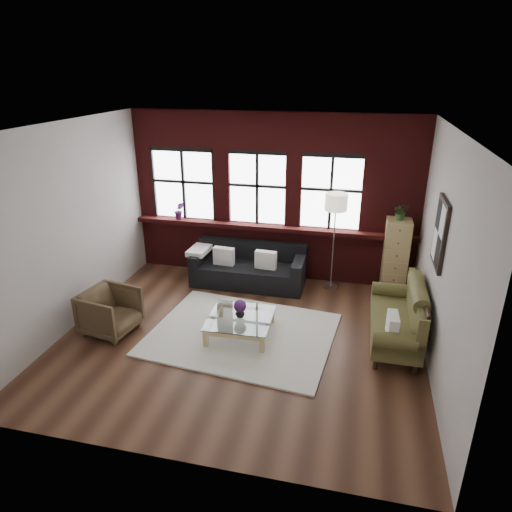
% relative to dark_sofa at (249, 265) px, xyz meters
% --- Properties ---
extents(floor, '(5.50, 5.50, 0.00)m').
position_rel_dark_sofa_xyz_m(floor, '(0.35, -1.90, -0.39)').
color(floor, '#3D2316').
rests_on(floor, ground).
extents(ceiling, '(5.50, 5.50, 0.00)m').
position_rel_dark_sofa_xyz_m(ceiling, '(0.35, -1.90, 2.81)').
color(ceiling, white).
rests_on(ceiling, ground).
extents(wall_back, '(5.50, 0.00, 5.50)m').
position_rel_dark_sofa_xyz_m(wall_back, '(0.35, 0.60, 1.21)').
color(wall_back, '#B3ACA6').
rests_on(wall_back, ground).
extents(wall_front, '(5.50, 0.00, 5.50)m').
position_rel_dark_sofa_xyz_m(wall_front, '(0.35, -4.40, 1.21)').
color(wall_front, '#B3ACA6').
rests_on(wall_front, ground).
extents(wall_left, '(0.00, 5.00, 5.00)m').
position_rel_dark_sofa_xyz_m(wall_left, '(-2.40, -1.90, 1.21)').
color(wall_left, '#B3ACA6').
rests_on(wall_left, ground).
extents(wall_right, '(0.00, 5.00, 5.00)m').
position_rel_dark_sofa_xyz_m(wall_right, '(3.10, -1.90, 1.21)').
color(wall_right, '#B3ACA6').
rests_on(wall_right, ground).
extents(brick_backwall, '(5.50, 0.12, 3.20)m').
position_rel_dark_sofa_xyz_m(brick_backwall, '(0.35, 0.54, 1.21)').
color(brick_backwall, '#4B1112').
rests_on(brick_backwall, floor).
extents(sill_ledge, '(5.50, 0.30, 0.08)m').
position_rel_dark_sofa_xyz_m(sill_ledge, '(0.35, 0.45, 0.65)').
color(sill_ledge, '#4B1112').
rests_on(sill_ledge, brick_backwall).
extents(window_left, '(1.38, 0.10, 1.50)m').
position_rel_dark_sofa_xyz_m(window_left, '(-1.45, 0.55, 1.36)').
color(window_left, black).
rests_on(window_left, brick_backwall).
extents(window_mid, '(1.38, 0.10, 1.50)m').
position_rel_dark_sofa_xyz_m(window_mid, '(0.05, 0.55, 1.36)').
color(window_mid, black).
rests_on(window_mid, brick_backwall).
extents(window_right, '(1.38, 0.10, 1.50)m').
position_rel_dark_sofa_xyz_m(window_right, '(1.45, 0.55, 1.36)').
color(window_right, black).
rests_on(window_right, brick_backwall).
extents(wall_poster, '(0.05, 0.74, 0.94)m').
position_rel_dark_sofa_xyz_m(wall_poster, '(3.07, -1.60, 1.46)').
color(wall_poster, black).
rests_on(wall_poster, wall_right).
extents(shag_rug, '(3.00, 2.47, 0.03)m').
position_rel_dark_sofa_xyz_m(shag_rug, '(0.34, -1.82, -0.37)').
color(shag_rug, beige).
rests_on(shag_rug, floor).
extents(dark_sofa, '(2.15, 0.87, 0.78)m').
position_rel_dark_sofa_xyz_m(dark_sofa, '(0.00, 0.00, 0.00)').
color(dark_sofa, black).
rests_on(dark_sofa, floor).
extents(pillow_a, '(0.41, 0.17, 0.34)m').
position_rel_dark_sofa_xyz_m(pillow_a, '(-0.46, -0.10, 0.19)').
color(pillow_a, white).
rests_on(pillow_a, dark_sofa).
extents(pillow_b, '(0.41, 0.17, 0.34)m').
position_rel_dark_sofa_xyz_m(pillow_b, '(0.36, -0.10, 0.19)').
color(pillow_b, white).
rests_on(pillow_b, dark_sofa).
extents(vintage_settee, '(0.79, 1.78, 0.95)m').
position_rel_dark_sofa_xyz_m(vintage_settee, '(2.65, -1.48, 0.09)').
color(vintage_settee, brown).
rests_on(vintage_settee, floor).
extents(pillow_settee, '(0.16, 0.39, 0.34)m').
position_rel_dark_sofa_xyz_m(pillow_settee, '(2.57, -2.02, 0.20)').
color(pillow_settee, white).
rests_on(pillow_settee, vintage_settee).
extents(armchair, '(0.90, 0.88, 0.71)m').
position_rel_dark_sofa_xyz_m(armchair, '(-1.71, -2.18, -0.03)').
color(armchair, '#463723').
rests_on(armchair, floor).
extents(coffee_table, '(1.01, 1.01, 0.33)m').
position_rel_dark_sofa_xyz_m(coffee_table, '(0.32, -1.83, -0.23)').
color(coffee_table, tan).
rests_on(coffee_table, shag_rug).
extents(vase, '(0.19, 0.19, 0.16)m').
position_rel_dark_sofa_xyz_m(vase, '(0.32, -1.83, 0.01)').
color(vase, '#B2B2B2').
rests_on(vase, coffee_table).
extents(flowers, '(0.20, 0.20, 0.20)m').
position_rel_dark_sofa_xyz_m(flowers, '(0.32, -1.83, 0.13)').
color(flowers, '#522263').
rests_on(flowers, vase).
extents(drawer_chest, '(0.44, 0.44, 1.42)m').
position_rel_dark_sofa_xyz_m(drawer_chest, '(2.70, 0.25, 0.32)').
color(drawer_chest, tan).
rests_on(drawer_chest, floor).
extents(potted_plant_top, '(0.33, 0.30, 0.31)m').
position_rel_dark_sofa_xyz_m(potted_plant_top, '(2.70, 0.25, 1.19)').
color(potted_plant_top, '#2D5923').
rests_on(potted_plant_top, drawer_chest).
extents(floor_lamp, '(0.40, 0.40, 1.99)m').
position_rel_dark_sofa_xyz_m(floor_lamp, '(1.57, 0.21, 0.61)').
color(floor_lamp, '#A5A5A8').
rests_on(floor_lamp, floor).
extents(sill_plant, '(0.24, 0.23, 0.36)m').
position_rel_dark_sofa_xyz_m(sill_plant, '(-1.53, 0.42, 0.87)').
color(sill_plant, '#522263').
rests_on(sill_plant, sill_ledge).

